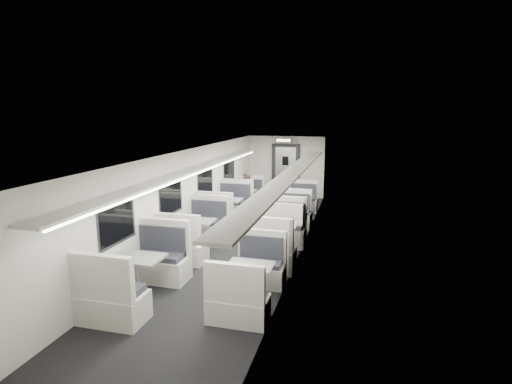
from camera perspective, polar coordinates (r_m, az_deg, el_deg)
The scene contains 19 objects.
room at distance 10.07m, azimuth -1.84°, elevation -0.93°, with size 3.24×12.24×2.64m.
booth_left_a at distance 13.83m, azimuth -1.69°, elevation -1.09°, with size 0.97×1.96×1.05m.
booth_left_b at distance 11.98m, azimuth -4.34°, elevation -2.83°, with size 1.13×2.29×1.22m.
booth_left_c at distance 9.95m, azimuth -8.58°, elevation -6.04°, with size 1.08×2.19×1.17m.
booth_left_d at distance 7.71m, azimuth -16.48°, elevation -11.58°, with size 1.13×2.29×1.22m.
booth_right_a at distance 13.01m, azimuth 6.27°, elevation -1.97°, with size 0.97×1.97×1.05m.
booth_right_b at distance 11.05m, azimuth 4.73°, elevation -4.26°, with size 1.03×2.08×1.12m.
booth_right_c at distance 9.43m, azimuth 2.93°, elevation -6.79°, with size 1.13×2.30×1.23m.
booth_right_d at distance 7.33m, azimuth -0.85°, elevation -12.77°, with size 0.99×2.00×1.07m.
passenger at distance 13.05m, azimuth -1.37°, elevation -0.26°, with size 0.51×0.34×1.41m, color black.
window_a at distance 13.68m, azimuth -3.82°, elevation 3.01°, with size 0.02×1.18×0.84m, color black.
window_b at distance 11.64m, azimuth -7.22°, elevation 1.43°, with size 0.02×1.18×0.84m, color black.
window_c at distance 9.67m, azimuth -12.03°, elevation -0.81°, with size 0.02×1.18×0.84m, color black.
window_d at distance 7.82m, azimuth -19.21°, elevation -4.13°, with size 0.02×1.18×0.84m, color black.
luggage_rack_left at distance 10.09m, azimuth -9.16°, elevation 3.08°, with size 0.46×10.40×0.09m.
luggage_rack_right at distance 9.38m, azimuth 4.94°, elevation 2.55°, with size 0.46×10.40×0.09m.
vestibule_door at distance 15.79m, azimuth 4.24°, elevation 3.01°, with size 1.10×0.13×2.10m.
exit_sign at distance 15.17m, azimuth 3.97°, elevation 7.38°, with size 0.62×0.12×0.16m.
wall_notice at distance 15.60m, azimuth 6.97°, elevation 4.56°, with size 0.32×0.02×0.40m, color silver.
Camera 1 is at (2.78, -9.43, 3.38)m, focal length 28.00 mm.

